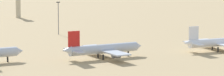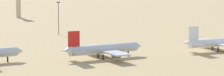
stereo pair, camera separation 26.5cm
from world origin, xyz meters
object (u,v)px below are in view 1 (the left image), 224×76
object	(u,v)px
control_tower	(18,1)
light_pole_west	(58,16)
parked_jet_red_3	(103,49)
parked_jet_white_4	(217,42)

from	to	relation	value
control_tower	light_pole_west	xyz separation A→B (m)	(0.17, -93.61, -1.46)
parked_jet_red_3	light_pole_west	xyz separation A→B (m)	(4.42, 76.57, 5.87)
light_pole_west	control_tower	bearing A→B (deg)	90.10
parked_jet_white_4	control_tower	bearing A→B (deg)	102.49
parked_jet_white_4	control_tower	size ratio (longest dim) A/B	1.80
control_tower	light_pole_west	distance (m)	93.62
parked_jet_white_4	parked_jet_red_3	bearing A→B (deg)	177.62
parked_jet_red_3	parked_jet_white_4	distance (m)	51.65
parked_jet_red_3	parked_jet_white_4	bearing A→B (deg)	-6.56
parked_jet_red_3	control_tower	xyz separation A→B (m)	(4.26, 170.18, 7.33)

